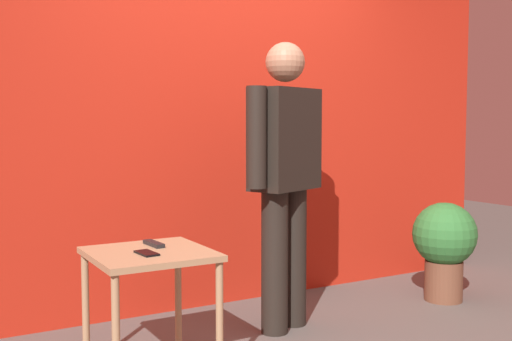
# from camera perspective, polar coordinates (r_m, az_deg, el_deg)

# --- Properties ---
(back_wall_red) EXTENTS (4.72, 0.12, 3.37)m
(back_wall_red) POSITION_cam_1_polar(r_m,az_deg,el_deg) (4.28, -3.62, 10.37)
(back_wall_red) COLOR red
(back_wall_red) RESTS_ON ground_plane
(standing_person) EXTENTS (0.66, 0.39, 1.71)m
(standing_person) POSITION_cam_1_polar(r_m,az_deg,el_deg) (3.69, 2.64, 0.01)
(standing_person) COLOR black
(standing_person) RESTS_ON ground_plane
(side_table) EXTENTS (0.56, 0.56, 0.62)m
(side_table) POSITION_cam_1_polar(r_m,az_deg,el_deg) (3.10, -9.66, -8.90)
(side_table) COLOR tan
(side_table) RESTS_ON ground_plane
(cell_phone) EXTENTS (0.08, 0.15, 0.01)m
(cell_phone) POSITION_cam_1_polar(r_m,az_deg,el_deg) (3.00, -9.96, -7.45)
(cell_phone) COLOR black
(cell_phone) RESTS_ON side_table
(tv_remote) EXTENTS (0.06, 0.17, 0.02)m
(tv_remote) POSITION_cam_1_polar(r_m,az_deg,el_deg) (3.20, -9.33, -6.62)
(tv_remote) COLOR black
(tv_remote) RESTS_ON side_table
(potted_plant) EXTENTS (0.44, 0.44, 0.69)m
(potted_plant) POSITION_cam_1_polar(r_m,az_deg,el_deg) (4.54, 16.84, -6.32)
(potted_plant) COLOR brown
(potted_plant) RESTS_ON ground_plane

